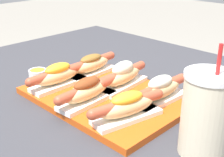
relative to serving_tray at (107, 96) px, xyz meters
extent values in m
cube|color=#CC4C14|center=(0.00, 0.00, 0.00)|extent=(0.44, 0.32, 0.02)
cube|color=white|center=(-0.14, -0.07, 0.02)|extent=(0.06, 0.18, 0.01)
ellipsoid|color=#DBB77A|center=(-0.14, -0.07, 0.04)|extent=(0.05, 0.16, 0.04)
cylinder|color=#AD472D|center=(-0.14, -0.07, 0.05)|extent=(0.03, 0.19, 0.03)
sphere|color=#AD472D|center=(-0.14, -0.16, 0.05)|extent=(0.03, 0.03, 0.03)
sphere|color=#AD472D|center=(-0.14, 0.03, 0.05)|extent=(0.03, 0.03, 0.03)
ellipsoid|color=gold|center=(-0.14, -0.07, 0.07)|extent=(0.04, 0.09, 0.03)
cube|color=white|center=(0.00, -0.08, 0.02)|extent=(0.07, 0.18, 0.01)
ellipsoid|color=#DBB77A|center=(0.00, -0.08, 0.04)|extent=(0.06, 0.16, 0.04)
cylinder|color=#AD472D|center=(0.00, -0.08, 0.05)|extent=(0.04, 0.19, 0.03)
sphere|color=#AD472D|center=(0.01, -0.17, 0.05)|extent=(0.03, 0.03, 0.03)
sphere|color=#AD472D|center=(0.00, 0.02, 0.05)|extent=(0.03, 0.03, 0.03)
ellipsoid|color=brown|center=(0.00, -0.08, 0.07)|extent=(0.05, 0.09, 0.03)
cube|color=white|center=(0.14, -0.07, 0.02)|extent=(0.10, 0.19, 0.01)
ellipsoid|color=#DBB77A|center=(0.14, -0.07, 0.04)|extent=(0.08, 0.16, 0.04)
cylinder|color=#AD472D|center=(0.14, -0.07, 0.05)|extent=(0.06, 0.19, 0.03)
sphere|color=#AD472D|center=(0.12, -0.16, 0.05)|extent=(0.03, 0.03, 0.03)
sphere|color=#AD472D|center=(0.16, 0.03, 0.05)|extent=(0.03, 0.03, 0.03)
ellipsoid|color=gold|center=(0.14, -0.07, 0.07)|extent=(0.06, 0.09, 0.03)
cube|color=white|center=(-0.14, 0.07, 0.02)|extent=(0.07, 0.18, 0.01)
ellipsoid|color=#DBB77A|center=(-0.14, 0.07, 0.04)|extent=(0.06, 0.16, 0.04)
cylinder|color=#AD472D|center=(-0.14, 0.07, 0.05)|extent=(0.04, 0.19, 0.03)
sphere|color=#AD472D|center=(-0.14, -0.03, 0.05)|extent=(0.03, 0.03, 0.03)
sphere|color=#AD472D|center=(-0.15, 0.16, 0.05)|extent=(0.03, 0.03, 0.03)
ellipsoid|color=brown|center=(-0.14, 0.07, 0.06)|extent=(0.04, 0.09, 0.02)
cube|color=white|center=(0.00, 0.07, 0.02)|extent=(0.08, 0.18, 0.01)
ellipsoid|color=#DBB77A|center=(0.00, 0.07, 0.04)|extent=(0.06, 0.16, 0.04)
cylinder|color=#AD472D|center=(0.00, 0.07, 0.05)|extent=(0.04, 0.19, 0.03)
sphere|color=#AD472D|center=(0.01, -0.03, 0.05)|extent=(0.03, 0.03, 0.03)
sphere|color=#AD472D|center=(-0.01, 0.16, 0.05)|extent=(0.03, 0.03, 0.03)
ellipsoid|color=silver|center=(0.00, 0.07, 0.07)|extent=(0.05, 0.09, 0.04)
cube|color=white|center=(0.14, 0.06, 0.02)|extent=(0.07, 0.18, 0.01)
ellipsoid|color=#DBB77A|center=(0.14, 0.06, 0.04)|extent=(0.06, 0.16, 0.04)
cylinder|color=#AD472D|center=(0.14, 0.06, 0.05)|extent=(0.04, 0.19, 0.03)
sphere|color=#AD472D|center=(0.13, -0.03, 0.05)|extent=(0.03, 0.03, 0.03)
sphere|color=#AD472D|center=(0.14, 0.16, 0.05)|extent=(0.03, 0.03, 0.03)
ellipsoid|color=silver|center=(0.14, 0.06, 0.07)|extent=(0.04, 0.09, 0.03)
cylinder|color=white|center=(-0.29, -0.05, 0.00)|extent=(0.06, 0.06, 0.02)
cylinder|color=yellow|center=(-0.29, -0.05, 0.01)|extent=(0.05, 0.05, 0.01)
cylinder|color=beige|center=(0.32, -0.04, 0.08)|extent=(0.10, 0.10, 0.17)
cylinder|color=white|center=(0.32, -0.04, 0.17)|extent=(0.10, 0.10, 0.01)
cylinder|color=red|center=(0.33, -0.04, 0.20)|extent=(0.01, 0.01, 0.06)
camera|label=1|loc=(0.57, -0.56, 0.39)|focal=50.00mm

